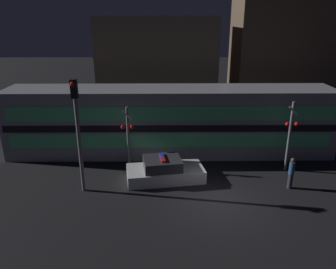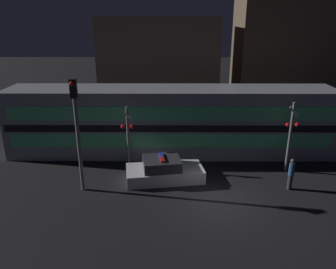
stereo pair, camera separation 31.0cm
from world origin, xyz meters
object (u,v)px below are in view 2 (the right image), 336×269
at_px(police_car, 164,171).
at_px(crossing_signal_near, 290,135).
at_px(pedestrian, 291,174).
at_px(traffic_light_corner, 77,126).
at_px(train, 171,121).

relative_size(police_car, crossing_signal_near, 1.07).
bearing_deg(police_car, pedestrian, -17.83).
bearing_deg(pedestrian, crossing_signal_near, 76.23).
distance_m(crossing_signal_near, traffic_light_corner, 11.70).
xyz_separation_m(train, pedestrian, (6.26, -5.01, -1.28)).
relative_size(train, traffic_light_corner, 3.55).
distance_m(train, crossing_signal_near, 7.37).
bearing_deg(pedestrian, train, 141.34).
height_order(train, crossing_signal_near, train).
xyz_separation_m(police_car, pedestrian, (6.65, -1.07, 0.38)).
bearing_deg(police_car, train, 75.68).
height_order(pedestrian, traffic_light_corner, traffic_light_corner).
xyz_separation_m(train, traffic_light_corner, (-4.63, -5.14, 1.34)).
height_order(police_car, crossing_signal_near, crossing_signal_near).
bearing_deg(train, pedestrian, -38.66).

